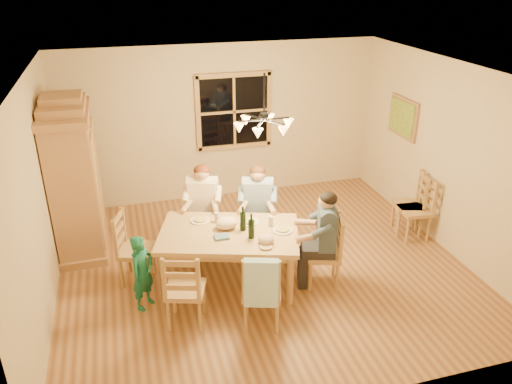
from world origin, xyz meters
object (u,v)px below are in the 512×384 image
object	(u,v)px
chair_near_left	(186,300)
adult_plaid_man	(258,198)
chandelier	(264,124)
chair_spare_back	(407,214)
adult_woman	(203,198)
chair_far_left	(204,230)
wine_bottle_a	(243,218)
dining_table	(229,239)
chair_end_left	(137,260)
armoire	(75,181)
wine_bottle_b	(251,226)
chair_far_right	(258,231)
chair_near_right	(261,302)
chair_spare_front	(413,219)
child	(143,272)
adult_slate_man	(325,228)
chair_end_right	(323,264)

from	to	relation	value
chair_near_left	adult_plaid_man	xyz separation A→B (m)	(1.25, 1.35, 0.54)
chandelier	chair_spare_back	world-z (taller)	chandelier
adult_woman	chair_spare_back	size ratio (longest dim) A/B	0.88
chair_far_left	chandelier	bearing A→B (deg)	153.36
chandelier	wine_bottle_a	size ratio (longest dim) A/B	2.33
dining_table	chair_spare_back	xyz separation A→B (m)	(2.98, 0.58, -0.36)
adult_plaid_man	chair_near_left	bearing A→B (deg)	64.80
chair_end_left	wine_bottle_a	world-z (taller)	wine_bottle_a
armoire	wine_bottle_b	xyz separation A→B (m)	(2.13, -1.73, -0.13)
armoire	chair_far_right	xyz separation A→B (m)	(2.47, -0.83, -0.75)
chair_end_left	chandelier	bearing A→B (deg)	103.35
chair_near_right	chair_end_left	xyz separation A→B (m)	(-1.33, 1.30, 0.00)
chair_far_left	chair_spare_front	bearing A→B (deg)	-171.70
dining_table	adult_woman	xyz separation A→B (m)	(-0.17, 0.93, 0.18)
chair_spare_front	chair_near_right	bearing A→B (deg)	119.81
chair_far_right	child	distance (m)	1.94
chair_far_right	adult_plaid_man	distance (m)	0.54
adult_plaid_man	wine_bottle_a	size ratio (longest dim) A/B	2.65
dining_table	adult_woman	distance (m)	0.96
chandelier	wine_bottle_b	distance (m)	1.27
armoire	chair_end_left	bearing A→B (deg)	-57.79
chair_end_left	chair_spare_front	bearing A→B (deg)	108.16
adult_slate_man	adult_plaid_man	bearing A→B (deg)	46.64
adult_plaid_man	adult_slate_man	distance (m)	1.21
chandelier	chair_near_left	xyz separation A→B (m)	(-1.21, -0.90, -1.77)
chair_end_right	chair_spare_front	size ratio (longest dim) A/B	1.00
child	wine_bottle_b	bearing A→B (deg)	-48.07
armoire	dining_table	bearing A→B (deg)	-38.79
chair_far_right	chair_end_right	distance (m)	1.21
chair_near_left	chair_end_left	distance (m)	1.14
chair_far_left	chair_end_right	xyz separation A→B (m)	(1.33, -1.30, 0.00)
chair_far_right	chair_spare_front	size ratio (longest dim) A/B	1.00
chandelier	chair_end_left	xyz separation A→B (m)	(-1.70, 0.13, -1.77)
wine_bottle_b	chair_spare_back	xyz separation A→B (m)	(2.74, 0.79, -0.62)
chair_far_right	adult_woman	bearing A→B (deg)	0.00
chair_far_left	chair_end_right	world-z (taller)	same
chair_spare_back	dining_table	bearing A→B (deg)	117.68
chandelier	chair_end_left	distance (m)	2.46
chair_end_right	adult_woman	xyz separation A→B (m)	(-1.33, 1.30, 0.54)
wine_bottle_b	chair_spare_back	size ratio (longest dim) A/B	0.33
chair_near_right	wine_bottle_b	size ratio (longest dim) A/B	3.00
dining_table	adult_woman	bearing A→B (deg)	100.17
wine_bottle_b	chair_spare_front	size ratio (longest dim) A/B	0.33
adult_woman	adult_plaid_man	world-z (taller)	same
chair_far_left	chair_near_left	size ratio (longest dim) A/B	1.00
armoire	child	world-z (taller)	armoire
chair_far_left	chair_spare_front	xyz separation A→B (m)	(3.15, -0.52, 0.00)
chair_end_right	adult_slate_man	xyz separation A→B (m)	(0.00, 0.00, 0.54)
chandelier	chair_end_left	size ratio (longest dim) A/B	0.78
chair_near_right	wine_bottle_b	xyz separation A→B (m)	(0.07, 0.71, 0.62)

